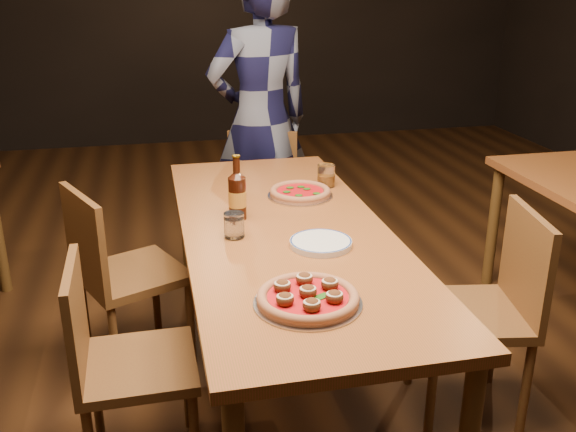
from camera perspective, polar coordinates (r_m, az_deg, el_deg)
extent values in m
plane|color=black|center=(2.90, -0.22, -15.00)|extent=(9.00, 9.00, 0.00)
cube|color=brown|center=(2.54, -0.24, -1.51)|extent=(0.80, 2.00, 0.04)
cylinder|color=#573A19|center=(3.51, -8.93, -1.92)|extent=(0.06, 0.06, 0.71)
cylinder|color=#573A19|center=(3.60, 1.92, -1.04)|extent=(0.06, 0.06, 0.71)
cylinder|color=#573A19|center=(3.80, 17.77, -0.87)|extent=(0.06, 0.06, 0.71)
cylinder|color=#B7B7BF|center=(1.97, 1.77, -7.74)|extent=(0.33, 0.33, 0.01)
cylinder|color=#BA774D|center=(1.96, 1.77, -7.44)|extent=(0.31, 0.31, 0.02)
torus|color=#BA774D|center=(1.96, 1.77, -7.21)|extent=(0.31, 0.31, 0.03)
cylinder|color=red|center=(1.96, 1.78, -7.16)|extent=(0.25, 0.25, 0.00)
cylinder|color=#B7B7BF|center=(2.89, 1.08, 1.83)|extent=(0.29, 0.29, 0.01)
cylinder|color=#BA774D|center=(2.89, 1.08, 2.05)|extent=(0.27, 0.27, 0.02)
torus|color=#BA774D|center=(2.89, 1.08, 2.21)|extent=(0.27, 0.27, 0.03)
cylinder|color=red|center=(2.89, 1.09, 2.25)|extent=(0.21, 0.21, 0.00)
cylinder|color=white|center=(2.37, 2.94, -2.42)|extent=(0.23, 0.23, 0.02)
cylinder|color=black|center=(2.61, -4.52, 1.56)|extent=(0.07, 0.07, 0.17)
cylinder|color=black|center=(2.57, -4.61, 4.32)|extent=(0.03, 0.03, 0.09)
cylinder|color=gold|center=(2.61, -4.52, 1.56)|extent=(0.07, 0.07, 0.07)
cylinder|color=white|center=(2.44, -4.81, -0.82)|extent=(0.08, 0.08, 0.10)
cylinder|color=#AC5D13|center=(3.02, 3.41, 3.60)|extent=(0.08, 0.08, 0.10)
imported|color=black|center=(3.75, -2.46, 8.41)|extent=(0.74, 0.59, 1.78)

